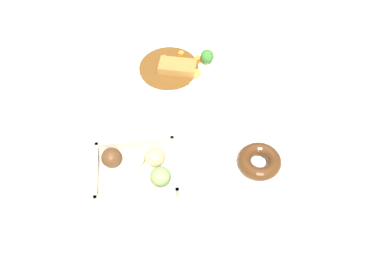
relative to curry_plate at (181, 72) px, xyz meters
name	(u,v)px	position (x,y,z in m)	size (l,w,h in m)	color
ground_plane	(200,107)	(-0.04, 0.13, -0.01)	(1.60, 1.60, 0.00)	#B2A893
curry_plate	(181,72)	(0.00, 0.00, 0.00)	(0.27, 0.27, 0.07)	white
donut_box	(138,167)	(0.13, 0.32, 0.01)	(0.19, 0.15, 0.06)	beige
chocolate_ring_donut	(259,162)	(-0.16, 0.33, 0.00)	(0.16, 0.16, 0.03)	white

